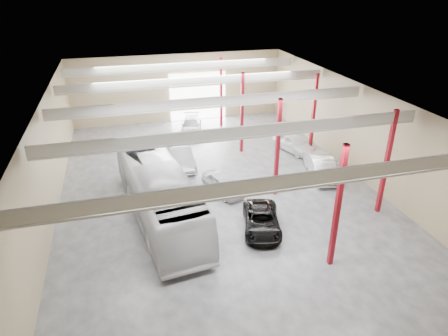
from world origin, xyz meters
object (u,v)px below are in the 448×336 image
car_row_b (181,157)px  car_row_c (191,125)px  coach_bus (158,191)px  black_sedan (262,221)px  car_right_near (321,167)px  car_right_far (294,143)px  car_row_a (223,184)px

car_row_b → car_row_c: car_row_b is taller
coach_bus → car_row_c: bearing=64.4°
coach_bus → car_row_c: size_ratio=2.76×
black_sedan → car_right_near: 9.00m
car_row_b → car_right_near: bearing=-26.2°
car_row_c → car_right_far: size_ratio=1.09×
black_sedan → car_row_b: 10.89m
car_right_near → black_sedan: bearing=-129.0°
black_sedan → car_row_a: (-1.05, 5.20, 0.03)m
car_row_a → car_right_far: 9.83m
black_sedan → car_row_a: size_ratio=1.18×
car_row_b → car_row_c: bearing=71.6°
car_row_a → car_right_far: bearing=17.0°
black_sedan → car_row_a: bearing=116.9°
car_row_a → car_row_c: (0.18, 12.80, 0.02)m
car_right_near → car_right_far: bearing=101.9°
black_sedan → car_row_c: (-0.87, 18.00, 0.05)m
coach_bus → car_right_far: (12.81, 7.68, -1.10)m
car_row_b → car_right_far: 10.21m
car_row_c → car_right_near: (7.85, -12.33, 0.11)m
car_row_a → car_row_c: 12.80m
coach_bus → car_right_near: 13.09m
black_sedan → car_right_near: bearing=54.6°
black_sedan → car_row_a: car_row_a is taller
black_sedan → car_right_near: car_right_near is taller
black_sedan → car_row_b: bearing=122.6°
car_row_a → car_row_b: (-2.17, 5.20, 0.14)m
coach_bus → black_sedan: size_ratio=2.86×
car_row_b → car_right_far: (10.19, 0.47, -0.06)m
car_right_far → car_row_a: bearing=-162.7°
coach_bus → car_row_c: coach_bus is taller
car_row_c → car_right_near: 14.61m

